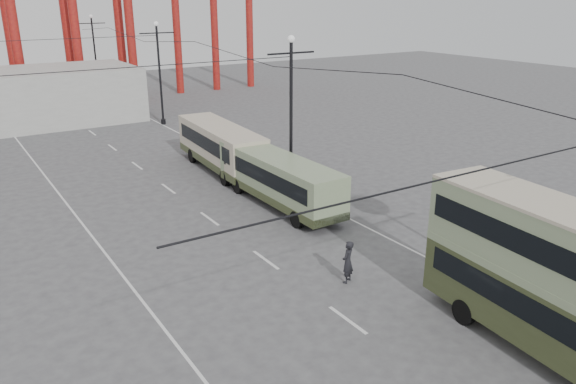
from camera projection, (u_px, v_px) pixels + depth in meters
ground at (448, 367)px, 18.33m from camera, size 160.00×160.00×0.00m
road_markings at (185, 199)px, 33.51m from camera, size 12.52×120.00×0.01m
lamp_post_mid at (291, 114)px, 33.92m from camera, size 3.20×0.44×9.32m
lamp_post_far at (160, 74)px, 51.35m from camera, size 3.20×0.44×9.32m
lamp_post_distant at (95, 54)px, 68.79m from camera, size 3.20×0.44×9.32m
fairground_shed at (14, 98)px, 51.68m from camera, size 22.00×10.00×5.00m
double_decker_bus at (559, 277)px, 18.04m from camera, size 3.27×9.90×5.22m
single_decker_green at (278, 178)px, 32.03m from camera, size 2.40×10.15×2.87m
single_decker_cream at (221, 146)px, 38.43m from camera, size 3.17×10.13×3.11m
pedestrian at (348, 262)px, 23.49m from camera, size 0.81×0.72×1.87m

